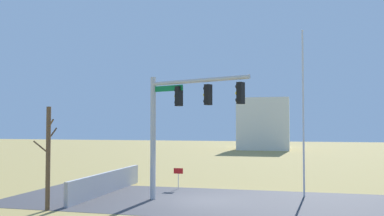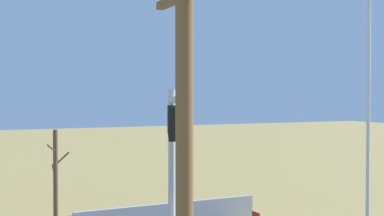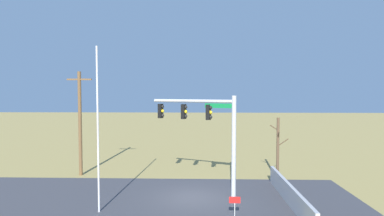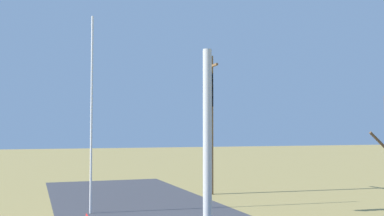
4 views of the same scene
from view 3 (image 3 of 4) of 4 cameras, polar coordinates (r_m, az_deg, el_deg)
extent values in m
plane|color=#9E894C|center=(19.60, 0.11, -16.17)|extent=(160.00, 160.00, 0.00)
cube|color=#3D3D42|center=(20.10, -11.82, -15.72)|extent=(28.00, 8.00, 0.01)
cube|color=#B7B5AD|center=(20.01, 10.63, -15.80)|extent=(6.00, 6.00, 0.01)
cube|color=#A8A8AD|center=(19.16, 17.50, -14.91)|extent=(0.20, 8.63, 1.17)
cylinder|color=#B2B5BA|center=(19.11, 7.73, -7.06)|extent=(0.28, 0.28, 6.21)
cylinder|color=#B2B5BA|center=(19.78, 0.04, 1.32)|extent=(5.21, 2.27, 0.20)
cube|color=#0F7238|center=(19.14, 4.91, 0.42)|extent=(1.68, 0.71, 0.28)
cube|color=black|center=(19.39, 3.04, -0.79)|extent=(0.36, 0.42, 0.96)
sphere|color=black|center=(19.32, 3.46, 0.09)|extent=(0.22, 0.22, 0.22)
sphere|color=yellow|center=(19.34, 3.46, -0.80)|extent=(0.22, 0.22, 0.22)
sphere|color=black|center=(19.36, 3.45, -1.68)|extent=(0.22, 0.22, 0.22)
cube|color=black|center=(20.06, -1.56, -0.66)|extent=(0.36, 0.42, 0.96)
sphere|color=black|center=(19.98, -1.17, 0.19)|extent=(0.22, 0.22, 0.22)
sphere|color=yellow|center=(20.00, -1.17, -0.67)|extent=(0.22, 0.22, 0.22)
sphere|color=black|center=(20.02, -1.17, -1.53)|extent=(0.22, 0.22, 0.22)
cube|color=black|center=(20.85, -5.83, -0.54)|extent=(0.36, 0.42, 0.96)
sphere|color=black|center=(20.77, -5.47, 0.27)|extent=(0.22, 0.22, 0.22)
sphere|color=yellow|center=(20.78, -5.47, -0.55)|extent=(0.22, 0.22, 0.22)
sphere|color=black|center=(20.80, -5.46, -1.38)|extent=(0.22, 0.22, 0.22)
cylinder|color=silver|center=(17.08, -16.99, -3.91)|extent=(0.10, 0.10, 8.82)
cylinder|color=brown|center=(25.23, -19.97, -2.75)|extent=(0.26, 0.26, 8.00)
cube|color=brown|center=(25.14, -20.10, 4.99)|extent=(1.90, 0.12, 0.12)
cylinder|color=brown|center=(23.50, 15.56, -7.30)|extent=(0.20, 0.20, 4.57)
cylinder|color=brown|center=(23.51, 16.45, -6.11)|extent=(0.78, 0.07, 0.57)
cylinder|color=brown|center=(23.41, 14.93, -3.53)|extent=(0.54, 0.47, 0.39)
cylinder|color=brown|center=(23.06, 15.70, -4.80)|extent=(0.12, 0.61, 0.55)
cylinder|color=silver|center=(16.33, 7.89, -18.49)|extent=(0.04, 0.04, 0.90)
cube|color=red|center=(16.12, 7.90, -16.47)|extent=(0.56, 0.02, 0.32)
camera|label=1|loc=(39.34, -5.73, -1.03)|focal=39.13mm
camera|label=2|loc=(30.86, -29.55, 1.68)|focal=47.87mm
camera|label=4|loc=(20.59, 49.64, -5.78)|focal=42.64mm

